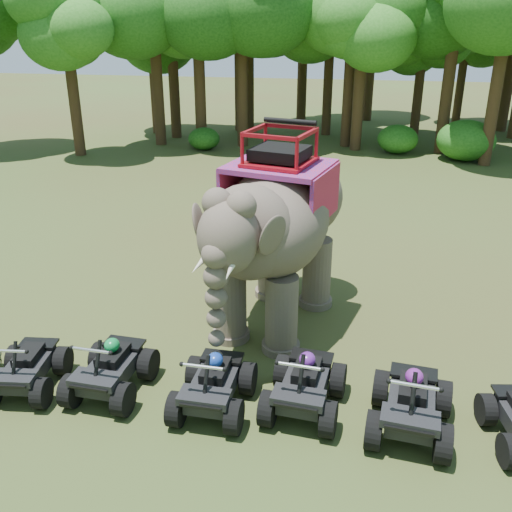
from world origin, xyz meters
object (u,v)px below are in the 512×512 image
(elephant, at_px, (277,230))
(atv_3, at_px, (305,378))
(atv_1, at_px, (110,362))
(atv_2, at_px, (213,378))
(atv_4, at_px, (412,397))
(atv_0, at_px, (26,361))

(elephant, xyz_separation_m, atv_3, (0.98, -3.10, -1.59))
(atv_1, height_order, atv_2, atv_2)
(atv_3, relative_size, atv_4, 0.97)
(atv_1, height_order, atv_3, atv_3)
(atv_3, bearing_deg, atv_0, -171.12)
(atv_2, height_order, atv_3, atv_3)
(atv_0, distance_m, atv_3, 5.22)
(elephant, height_order, atv_4, elephant)
(atv_3, xyz_separation_m, atv_4, (1.82, -0.25, 0.02))
(elephant, height_order, atv_0, elephant)
(elephant, bearing_deg, atv_3, -58.27)
(atv_1, height_order, atv_4, atv_4)
(atv_2, distance_m, atv_3, 1.63)
(atv_4, bearing_deg, atv_1, -174.82)
(atv_2, bearing_deg, atv_3, 10.71)
(elephant, relative_size, atv_1, 3.10)
(elephant, xyz_separation_m, atv_0, (-4.23, -3.42, -1.66))
(atv_1, xyz_separation_m, atv_3, (3.62, 0.13, 0.02))
(elephant, height_order, atv_3, elephant)
(atv_0, distance_m, atv_2, 3.60)
(elephant, height_order, atv_2, elephant)
(atv_0, relative_size, atv_3, 0.90)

